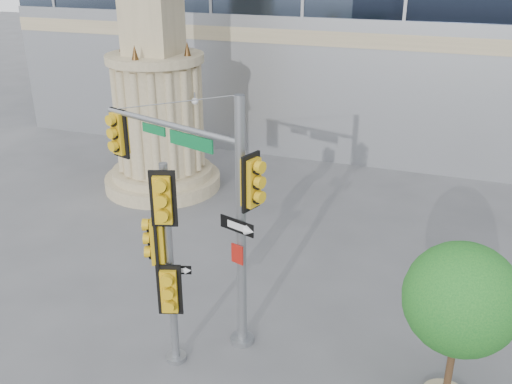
% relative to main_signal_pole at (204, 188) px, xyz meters
% --- Properties ---
extents(ground, '(120.00, 120.00, 0.00)m').
position_rel_main_signal_pole_xyz_m(ground, '(0.71, -1.53, -3.66)').
color(ground, '#545456').
rests_on(ground, ground).
extents(monument, '(4.40, 4.40, 16.60)m').
position_rel_main_signal_pole_xyz_m(monument, '(-5.29, 7.47, 1.86)').
color(monument, tan).
rests_on(monument, ground).
extents(main_signal_pole, '(4.42, 1.83, 5.90)m').
position_rel_main_signal_pole_xyz_m(main_signal_pole, '(0.00, 0.00, 0.00)').
color(main_signal_pole, slate).
rests_on(main_signal_pole, ground).
extents(secondary_signal_pole, '(0.88, 0.63, 4.72)m').
position_rel_main_signal_pole_xyz_m(secondary_signal_pole, '(-0.17, -1.56, -0.89)').
color(secondary_signal_pole, slate).
rests_on(secondary_signal_pole, ground).
extents(street_tree, '(2.27, 2.22, 3.54)m').
position_rel_main_signal_pole_xyz_m(street_tree, '(5.65, -0.64, -1.33)').
color(street_tree, tan).
rests_on(street_tree, ground).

